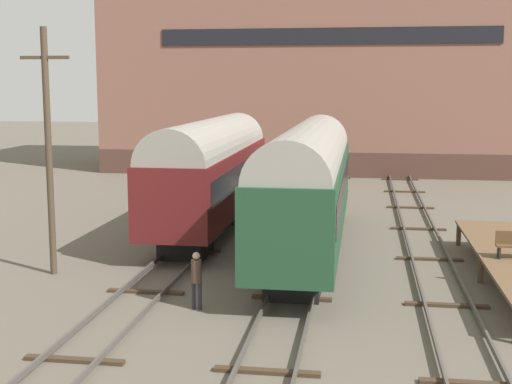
# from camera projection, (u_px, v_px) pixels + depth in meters

# --- Properties ---
(ground_plane) EXTENTS (200.00, 200.00, 0.00)m
(ground_plane) POSITION_uv_depth(u_px,v_px,m) (300.00, 275.00, 25.98)
(ground_plane) COLOR #60594C
(track_left) EXTENTS (2.60, 60.00, 0.26)m
(track_left) POSITION_uv_depth(u_px,v_px,m) (170.00, 267.00, 26.68)
(track_left) COLOR #4C4742
(track_left) RESTS_ON ground
(track_middle) EXTENTS (2.60, 60.00, 0.26)m
(track_middle) POSITION_uv_depth(u_px,v_px,m) (300.00, 272.00, 25.96)
(track_middle) COLOR #4C4742
(track_middle) RESTS_ON ground
(track_right) EXTENTS (2.60, 60.00, 0.26)m
(track_right) POSITION_uv_depth(u_px,v_px,m) (437.00, 277.00, 25.24)
(track_right) COLOR #4C4742
(track_right) RESTS_ON ground
(train_car_green) EXTENTS (2.91, 17.66, 5.34)m
(train_car_green) POSITION_uv_depth(u_px,v_px,m) (308.00, 180.00, 28.96)
(train_car_green) COLOR black
(train_car_green) RESTS_ON ground
(train_car_maroon) EXTENTS (3.04, 15.26, 5.29)m
(train_car_maroon) POSITION_uv_depth(u_px,v_px,m) (211.00, 168.00, 33.53)
(train_car_maroon) COLOR black
(train_car_maroon) RESTS_ON ground
(person_worker) EXTENTS (0.32, 0.32, 1.81)m
(person_worker) POSITION_uv_depth(u_px,v_px,m) (196.00, 275.00, 21.92)
(person_worker) COLOR #282833
(person_worker) RESTS_ON ground
(utility_pole) EXTENTS (1.80, 0.24, 8.90)m
(utility_pole) POSITION_uv_depth(u_px,v_px,m) (49.00, 149.00, 25.53)
(utility_pole) COLOR #473828
(utility_pole) RESTS_ON ground
(warehouse_building) EXTENTS (35.22, 13.87, 18.79)m
(warehouse_building) POSITION_uv_depth(u_px,v_px,m) (331.00, 53.00, 58.51)
(warehouse_building) COLOR #4F342A
(warehouse_building) RESTS_ON ground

